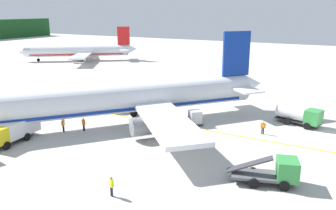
# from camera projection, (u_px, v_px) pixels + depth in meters

# --- Properties ---
(ground) EXTENTS (240.00, 320.00, 0.20)m
(ground) POSITION_uv_depth(u_px,v_px,m) (45.00, 93.00, 64.51)
(ground) COLOR #B7B5AD
(airliner_foreground) EXTENTS (34.28, 30.01, 11.90)m
(airliner_foreground) POSITION_uv_depth(u_px,v_px,m) (132.00, 99.00, 46.46)
(airliner_foreground) COLOR silver
(airliner_foreground) RESTS_ON ground
(airliner_mid_apron) EXTENTS (25.24, 29.50, 9.97)m
(airliner_mid_apron) POSITION_uv_depth(u_px,v_px,m) (79.00, 51.00, 104.33)
(airliner_mid_apron) COLOR silver
(airliner_mid_apron) RESTS_ON ground
(service_truck_fuel) EXTENTS (3.83, 6.27, 2.54)m
(service_truck_fuel) POSITION_uv_depth(u_px,v_px,m) (276.00, 172.00, 30.41)
(service_truck_fuel) COLOR #338C3F
(service_truck_fuel) RESTS_ON ground
(service_truck_baggage) EXTENTS (3.38, 6.14, 2.40)m
(service_truck_baggage) POSITION_uv_depth(u_px,v_px,m) (299.00, 115.00, 46.14)
(service_truck_baggage) COLOR #338C3F
(service_truck_baggage) RESTS_ON ground
(service_truck_catering) EXTENTS (6.73, 2.90, 2.44)m
(service_truck_catering) POSITION_uv_depth(u_px,v_px,m) (13.00, 130.00, 40.18)
(service_truck_catering) COLOR yellow
(service_truck_catering) RESTS_ON ground
(cargo_container_near) EXTENTS (2.36, 2.36, 2.10)m
(cargo_container_near) POSITION_uv_depth(u_px,v_px,m) (195.00, 118.00, 46.21)
(cargo_container_near) COLOR #333338
(cargo_container_near) RESTS_ON ground
(crew_marshaller) EXTENTS (0.26, 0.63, 1.63)m
(crew_marshaller) POSITION_uv_depth(u_px,v_px,m) (263.00, 127.00, 42.81)
(crew_marshaller) COLOR #191E33
(crew_marshaller) RESTS_ON ground
(crew_loader_left) EXTENTS (0.27, 0.63, 1.70)m
(crew_loader_left) POSITION_uv_depth(u_px,v_px,m) (84.00, 123.00, 43.94)
(crew_loader_left) COLOR #191E33
(crew_loader_left) RESTS_ON ground
(crew_loader_right) EXTENTS (0.61, 0.33, 1.75)m
(crew_loader_right) POSITION_uv_depth(u_px,v_px,m) (63.00, 124.00, 43.53)
(crew_loader_right) COLOR #191E33
(crew_loader_right) RESTS_ON ground
(crew_supervisor) EXTENTS (0.39, 0.59, 1.77)m
(crew_supervisor) POSITION_uv_depth(u_px,v_px,m) (111.00, 185.00, 28.45)
(crew_supervisor) COLOR #191E33
(crew_supervisor) RESTS_ON ground
(apron_guide_line) EXTENTS (0.30, 60.00, 0.01)m
(apron_guide_line) POSITION_uv_depth(u_px,v_px,m) (169.00, 124.00, 46.82)
(apron_guide_line) COLOR yellow
(apron_guide_line) RESTS_ON ground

